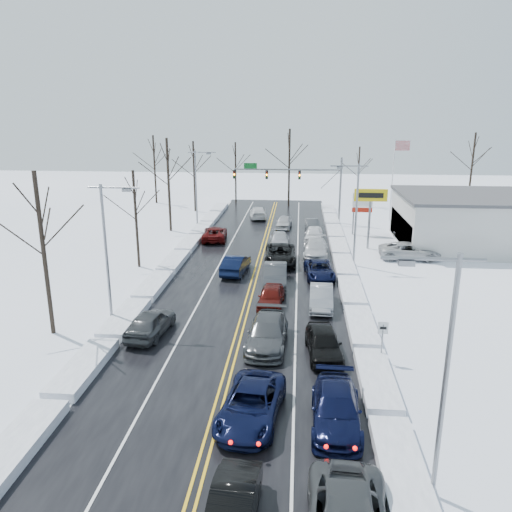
# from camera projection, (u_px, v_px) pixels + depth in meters

# --- Properties ---
(ground) EXTENTS (160.00, 160.00, 0.00)m
(ground) POSITION_uv_depth(u_px,v_px,m) (247.00, 303.00, 35.75)
(ground) COLOR white
(ground) RESTS_ON ground
(road_surface) EXTENTS (14.00, 84.00, 0.01)m
(road_surface) POSITION_uv_depth(u_px,v_px,m) (250.00, 294.00, 37.67)
(road_surface) COLOR black
(road_surface) RESTS_ON ground
(snow_bank_left) EXTENTS (1.70, 72.00, 0.52)m
(snow_bank_left) POSITION_uv_depth(u_px,v_px,m) (152.00, 291.00, 38.30)
(snow_bank_left) COLOR white
(snow_bank_left) RESTS_ON ground
(snow_bank_right) EXTENTS (1.70, 72.00, 0.52)m
(snow_bank_right) POSITION_uv_depth(u_px,v_px,m) (352.00, 297.00, 37.04)
(snow_bank_right) COLOR white
(snow_bank_right) RESTS_ON ground
(traffic_signal_mast) EXTENTS (13.28, 0.39, 8.00)m
(traffic_signal_mast) POSITION_uv_depth(u_px,v_px,m) (299.00, 178.00, 60.75)
(traffic_signal_mast) COLOR slate
(traffic_signal_mast) RESTS_ON ground
(tires_plus_sign) EXTENTS (3.20, 0.34, 6.00)m
(tires_plus_sign) POSITION_uv_depth(u_px,v_px,m) (371.00, 199.00, 48.81)
(tires_plus_sign) COLOR slate
(tires_plus_sign) RESTS_ON ground
(used_vehicles_sign) EXTENTS (2.20, 0.22, 4.65)m
(used_vehicles_sign) POSITION_uv_depth(u_px,v_px,m) (362.00, 205.00, 55.02)
(used_vehicles_sign) COLOR slate
(used_vehicles_sign) RESTS_ON ground
(speed_limit_sign) EXTENTS (0.55, 0.09, 2.35)m
(speed_limit_sign) POSITION_uv_depth(u_px,v_px,m) (383.00, 334.00, 26.96)
(speed_limit_sign) COLOR slate
(speed_limit_sign) RESTS_ON ground
(flagpole) EXTENTS (1.87, 1.20, 10.00)m
(flagpole) POSITION_uv_depth(u_px,v_px,m) (394.00, 173.00, 61.57)
(flagpole) COLOR silver
(flagpole) RESTS_ON ground
(dealership_building) EXTENTS (20.40, 12.40, 5.30)m
(dealership_building) POSITION_uv_depth(u_px,v_px,m) (502.00, 221.00, 50.26)
(dealership_building) COLOR beige
(dealership_building) RESTS_ON ground
(streetlight_se) EXTENTS (3.20, 0.25, 9.00)m
(streetlight_se) POSITION_uv_depth(u_px,v_px,m) (441.00, 361.00, 16.36)
(streetlight_se) COLOR slate
(streetlight_se) RESTS_ON ground
(streetlight_ne) EXTENTS (3.20, 0.25, 9.00)m
(streetlight_ne) POSITION_uv_depth(u_px,v_px,m) (354.00, 207.00, 43.17)
(streetlight_ne) COLOR slate
(streetlight_ne) RESTS_ON ground
(streetlight_sw) EXTENTS (3.20, 0.25, 9.00)m
(streetlight_sw) POSITION_uv_depth(u_px,v_px,m) (109.00, 243.00, 31.15)
(streetlight_sw) COLOR slate
(streetlight_sw) RESTS_ON ground
(streetlight_nw) EXTENTS (3.20, 0.25, 9.00)m
(streetlight_nw) POSITION_uv_depth(u_px,v_px,m) (198.00, 183.00, 57.95)
(streetlight_nw) COLOR slate
(streetlight_nw) RESTS_ON ground
(tree_left_b) EXTENTS (4.00, 4.00, 10.00)m
(tree_left_b) POSITION_uv_depth(u_px,v_px,m) (40.00, 223.00, 29.03)
(tree_left_b) COLOR #2D231C
(tree_left_b) RESTS_ON ground
(tree_left_c) EXTENTS (3.40, 3.40, 8.50)m
(tree_left_c) POSITION_uv_depth(u_px,v_px,m) (135.00, 200.00, 42.64)
(tree_left_c) COLOR #2D231C
(tree_left_c) RESTS_ON ground
(tree_left_d) EXTENTS (4.20, 4.20, 10.50)m
(tree_left_d) POSITION_uv_depth(u_px,v_px,m) (168.00, 167.00, 55.72)
(tree_left_d) COLOR #2D231C
(tree_left_d) RESTS_ON ground
(tree_left_e) EXTENTS (3.80, 3.80, 9.50)m
(tree_left_e) POSITION_uv_depth(u_px,v_px,m) (194.00, 163.00, 67.37)
(tree_left_e) COLOR #2D231C
(tree_left_e) RESTS_ON ground
(tree_far_a) EXTENTS (4.00, 4.00, 10.00)m
(tree_far_a) POSITION_uv_depth(u_px,v_px,m) (154.00, 156.00, 73.61)
(tree_far_a) COLOR #2D231C
(tree_far_a) RESTS_ON ground
(tree_far_b) EXTENTS (3.60, 3.60, 9.00)m
(tree_far_b) POSITION_uv_depth(u_px,v_px,m) (235.00, 161.00, 73.76)
(tree_far_b) COLOR #2D231C
(tree_far_b) RESTS_ON ground
(tree_far_c) EXTENTS (4.40, 4.40, 11.00)m
(tree_far_c) POSITION_uv_depth(u_px,v_px,m) (289.00, 153.00, 70.80)
(tree_far_c) COLOR #2D231C
(tree_far_c) RESTS_ON ground
(tree_far_d) EXTENTS (3.40, 3.40, 8.50)m
(tree_far_d) POSITION_uv_depth(u_px,v_px,m) (359.00, 165.00, 71.88)
(tree_far_d) COLOR #2D231C
(tree_far_d) RESTS_ON ground
(tree_far_e) EXTENTS (4.20, 4.20, 10.50)m
(tree_far_e) POSITION_uv_depth(u_px,v_px,m) (473.00, 155.00, 70.64)
(tree_far_e) COLOR #2D231C
(tree_far_e) RESTS_ON ground
(queued_car_2) EXTENTS (3.11, 5.66, 1.50)m
(queued_car_2) POSITION_uv_depth(u_px,v_px,m) (251.00, 419.00, 22.24)
(queued_car_2) COLOR black
(queued_car_2) RESTS_ON ground
(queued_car_3) EXTENTS (2.47, 5.64, 1.61)m
(queued_car_3) POSITION_uv_depth(u_px,v_px,m) (267.00, 345.00, 29.28)
(queued_car_3) COLOR #434649
(queued_car_3) RESTS_ON ground
(queued_car_4) EXTENTS (1.93, 4.33, 1.45)m
(queued_car_4) POSITION_uv_depth(u_px,v_px,m) (271.00, 306.00, 35.18)
(queued_car_4) COLOR #490D09
(queued_car_4) RESTS_ON ground
(queued_car_5) EXTENTS (1.96, 5.17, 1.68)m
(queued_car_5) POSITION_uv_depth(u_px,v_px,m) (275.00, 285.00, 39.48)
(queued_car_5) COLOR #383A3D
(queued_car_5) RESTS_ON ground
(queued_car_6) EXTENTS (2.99, 6.06, 1.66)m
(queued_car_6) POSITION_uv_depth(u_px,v_px,m) (280.00, 263.00, 45.29)
(queued_car_6) COLOR black
(queued_car_6) RESTS_ON ground
(queued_car_7) EXTENTS (2.15, 4.79, 1.36)m
(queued_car_7) POSITION_uv_depth(u_px,v_px,m) (279.00, 246.00, 51.03)
(queued_car_7) COLOR #A8ABB0
(queued_car_7) RESTS_ON ground
(queued_car_8) EXTENTS (2.00, 4.30, 1.43)m
(queued_car_8) POSITION_uv_depth(u_px,v_px,m) (284.00, 228.00, 59.05)
(queued_car_8) COLOR #B8B8BA
(queued_car_8) RESTS_ON ground
(queued_car_11) EXTENTS (2.29, 5.30, 1.52)m
(queued_car_11) POSITION_uv_depth(u_px,v_px,m) (335.00, 424.00, 21.91)
(queued_car_11) COLOR black
(queued_car_11) RESTS_ON ground
(queued_car_12) EXTENTS (2.25, 4.74, 1.57)m
(queued_car_12) POSITION_uv_depth(u_px,v_px,m) (323.00, 356.00, 28.06)
(queued_car_12) COLOR black
(queued_car_12) RESTS_ON ground
(queued_car_13) EXTENTS (1.74, 4.61, 1.50)m
(queued_car_13) POSITION_uv_depth(u_px,v_px,m) (321.00, 307.00, 35.03)
(queued_car_13) COLOR gray
(queued_car_13) RESTS_ON ground
(queued_car_14) EXTENTS (2.63, 5.02, 1.35)m
(queued_car_14) POSITION_uv_depth(u_px,v_px,m) (319.00, 277.00, 41.37)
(queued_car_14) COLOR black
(queued_car_14) RESTS_ON ground
(queued_car_15) EXTENTS (2.50, 5.64, 1.61)m
(queued_car_15) POSITION_uv_depth(u_px,v_px,m) (315.00, 257.00, 47.35)
(queued_car_15) COLOR silver
(queued_car_15) RESTS_ON ground
(queued_car_16) EXTENTS (2.18, 4.71, 1.56)m
(queued_car_16) POSITION_uv_depth(u_px,v_px,m) (313.00, 241.00, 53.01)
(queued_car_16) COLOR white
(queued_car_16) RESTS_ON ground
(queued_car_17) EXTENTS (1.80, 4.15, 1.33)m
(queued_car_17) POSITION_uv_depth(u_px,v_px,m) (312.00, 230.00, 57.85)
(queued_car_17) COLOR #45484B
(queued_car_17) RESTS_ON ground
(oncoming_car_0) EXTENTS (2.19, 4.98, 1.59)m
(oncoming_car_0) POSITION_uv_depth(u_px,v_px,m) (236.00, 273.00, 42.50)
(oncoming_car_0) COLOR black
(oncoming_car_0) RESTS_ON ground
(oncoming_car_1) EXTENTS (2.89, 5.47, 1.47)m
(oncoming_car_1) POSITION_uv_depth(u_px,v_px,m) (215.00, 240.00, 53.49)
(oncoming_car_1) COLOR #4E0A0A
(oncoming_car_1) RESTS_ON ground
(oncoming_car_2) EXTENTS (2.72, 5.35, 1.49)m
(oncoming_car_2) POSITION_uv_depth(u_px,v_px,m) (258.00, 218.00, 64.55)
(oncoming_car_2) COLOR silver
(oncoming_car_2) RESTS_ON ground
(oncoming_car_3) EXTENTS (2.42, 4.89, 1.60)m
(oncoming_car_3) POSITION_uv_depth(u_px,v_px,m) (151.00, 335.00, 30.70)
(oncoming_car_3) COLOR #3C3E41
(oncoming_car_3) RESTS_ON ground
(parked_car_0) EXTENTS (5.68, 2.75, 1.56)m
(parked_car_0) POSITION_uv_depth(u_px,v_px,m) (409.00, 259.00, 46.58)
(parked_car_0) COLOR #B8B8BA
(parked_car_0) RESTS_ON ground
(parked_car_1) EXTENTS (2.59, 5.21, 1.45)m
(parked_car_1) POSITION_uv_depth(u_px,v_px,m) (433.00, 251.00, 49.31)
(parked_car_1) COLOR #414346
(parked_car_1) RESTS_ON ground
(parked_car_2) EXTENTS (2.11, 4.16, 1.36)m
(parked_car_2) POSITION_uv_depth(u_px,v_px,m) (400.00, 235.00, 55.85)
(parked_car_2) COLOR black
(parked_car_2) RESTS_ON ground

